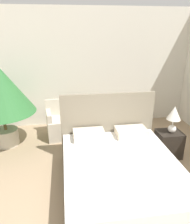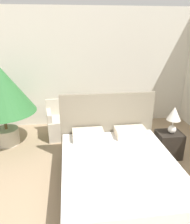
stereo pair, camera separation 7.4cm
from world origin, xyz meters
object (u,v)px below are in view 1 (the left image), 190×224
at_px(armchair_near_window_right, 107,122).
at_px(table_lamp, 174,116).
at_px(armchair_near_window_left, 62,125).
at_px(side_table, 85,126).
at_px(nightstand, 168,144).
at_px(bed, 119,171).

distance_m(armchair_near_window_right, table_lamp, 1.66).
distance_m(armchair_near_window_left, armchair_near_window_right, 1.08).
xyz_separation_m(armchair_near_window_right, side_table, (-0.54, -0.02, -0.06)).
height_order(armchair_near_window_right, nightstand, armchair_near_window_right).
xyz_separation_m(armchair_near_window_right, table_lamp, (1.03, -1.17, 0.58)).
bearing_deg(table_lamp, armchair_near_window_right, 131.31).
xyz_separation_m(armchair_near_window_right, nightstand, (1.01, -1.16, -0.03)).
height_order(bed, nightstand, bed).
relative_size(nightstand, side_table, 1.14).
bearing_deg(armchair_near_window_right, armchair_near_window_left, -173.57).
bearing_deg(table_lamp, side_table, 143.78).
xyz_separation_m(bed, table_lamp, (1.22, 0.76, 0.57)).
relative_size(bed, armchair_near_window_right, 2.52).
bearing_deg(bed, table_lamp, 32.01).
distance_m(armchair_near_window_right, side_table, 0.54).
xyz_separation_m(table_lamp, side_table, (-1.57, 1.15, -0.64)).
height_order(armchair_near_window_left, armchair_near_window_right, same).
bearing_deg(nightstand, bed, -146.96).
height_order(bed, armchair_near_window_left, bed).
xyz_separation_m(nightstand, side_table, (-1.55, 1.13, -0.03)).
relative_size(armchair_near_window_right, side_table, 1.86).
distance_m(armchair_near_window_right, nightstand, 1.53).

